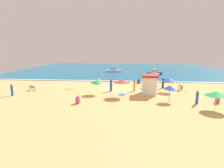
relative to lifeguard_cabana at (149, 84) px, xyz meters
name	(u,v)px	position (x,y,z in m)	size (l,w,h in m)	color
ground_plane	(115,88)	(-4.99, 3.26, -1.37)	(60.00, 60.00, 0.00)	#E5B26B
ocean_water	(122,69)	(-4.99, 31.26, -1.32)	(60.00, 44.00, 0.10)	#146B93
wave_breaker_foam	(117,81)	(-4.99, 9.56, -1.27)	(57.00, 0.70, 0.01)	white
lifeguard_cabana	(149,84)	(0.00, 0.00, 0.00)	(2.15, 2.53, 2.70)	white
beach_umbrella_0	(152,75)	(0.92, 4.91, 0.65)	(2.04, 2.06, 2.29)	#4C3823
beach_umbrella_1	(217,93)	(6.01, -6.23, 0.35)	(2.51, 2.50, 2.00)	silver
beach_umbrella_2	(122,81)	(-3.70, -1.72, 0.65)	(2.61, 2.61, 2.23)	silver
beach_umbrella_3	(170,87)	(2.00, -3.56, 0.33)	(1.96, 1.94, 2.02)	#4C3823
beach_umbrella_4	(154,73)	(1.67, 7.68, 0.64)	(2.80, 2.80, 2.21)	#4C3823
beach_umbrella_5	(97,82)	(-7.16, -0.72, 0.34)	(2.28, 2.26, 1.99)	silver
beach_umbrella_6	(169,80)	(2.92, 1.56, 0.44)	(2.69, 2.68, 2.12)	silver
parked_bicycle	(32,88)	(-17.30, 0.59, -0.99)	(1.60, 0.98, 0.76)	black
beachgoer_0	(99,80)	(-8.33, 8.09, -0.98)	(0.60, 0.60, 0.93)	white
beachgoer_1	(217,100)	(7.34, -3.73, -0.96)	(0.47, 0.47, 0.97)	#D84CA5
beachgoer_2	(111,85)	(-5.41, 1.25, -0.52)	(0.53, 0.53, 1.82)	blue
beachgoer_3	(134,86)	(-1.98, 1.59, -0.55)	(0.36, 0.36, 1.70)	orange
beachgoer_4	(197,97)	(4.89, -4.25, -0.60)	(0.41, 0.41, 1.60)	blue
beachgoer_5	(78,100)	(-8.56, -5.34, -0.98)	(0.48, 0.48, 0.94)	#D84CA5
beachgoer_6	(12,90)	(-18.28, -2.64, -0.59)	(0.46, 0.46, 1.64)	blue
beachgoer_7	(163,83)	(2.62, 4.14, -0.52)	(0.33, 0.33, 1.77)	black
beachgoer_8	(181,87)	(5.23, 3.48, -1.05)	(0.53, 0.53, 0.78)	red
beachgoer_9	(180,88)	(4.78, 2.44, -0.95)	(0.44, 0.44, 0.97)	white
beachgoer_10	(139,81)	(-1.02, 7.80, -1.00)	(0.67, 0.67, 0.91)	blue
beach_towel_0	(69,89)	(-12.07, 1.81, -1.37)	(1.71, 1.48, 0.01)	orange
beach_towel_1	(122,95)	(-3.73, -0.85, -1.37)	(0.97, 1.25, 0.01)	blue
beach_towel_2	(184,91)	(5.44, 2.24, -1.37)	(1.39, 1.62, 0.01)	orange
small_boat_0	(114,70)	(-6.89, 24.04, -0.85)	(4.33, 1.03, 1.35)	white
small_boat_1	(155,73)	(3.47, 20.12, -0.87)	(3.70, 2.14, 1.26)	navy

